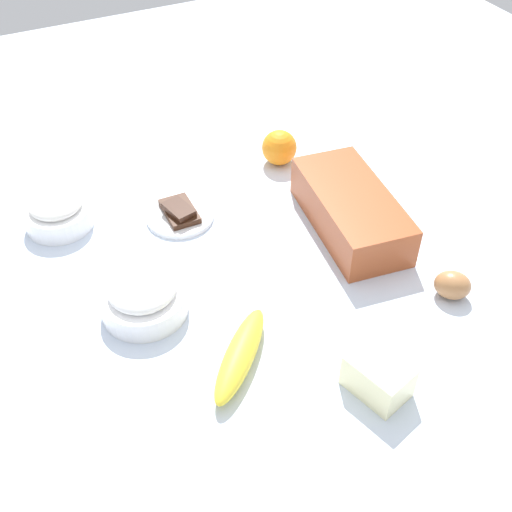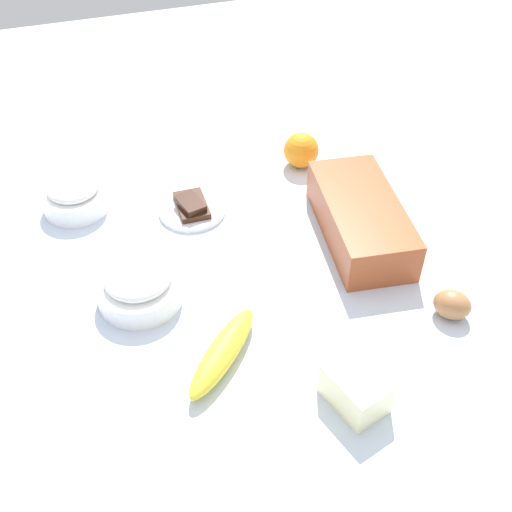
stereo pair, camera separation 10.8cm
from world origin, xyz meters
name	(u,v)px [view 1 (the left image)]	position (x,y,z in m)	size (l,w,h in m)	color
ground_plane	(256,277)	(0.00, 0.00, -0.01)	(2.40, 2.40, 0.02)	silver
loaf_pan	(351,209)	(-0.04, 0.21, 0.04)	(0.29, 0.16, 0.08)	#9E4723
flour_bowl	(58,212)	(-0.28, -0.28, 0.03)	(0.13, 0.13, 0.07)	white
sugar_bowl	(143,297)	(0.00, -0.20, 0.03)	(0.14, 0.14, 0.07)	white
banana	(240,355)	(0.17, -0.11, 0.02)	(0.19, 0.04, 0.04)	yellow
orange_fruit	(279,148)	(-0.28, 0.19, 0.04)	(0.07, 0.07, 0.07)	orange
butter_block	(378,377)	(0.30, 0.05, 0.03)	(0.09, 0.06, 0.06)	#F4EDB2
egg_near_butter	(452,285)	(0.19, 0.27, 0.02)	(0.05, 0.05, 0.06)	#A56F43
chocolate_plate	(180,214)	(-0.20, -0.07, 0.01)	(0.13, 0.13, 0.03)	white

